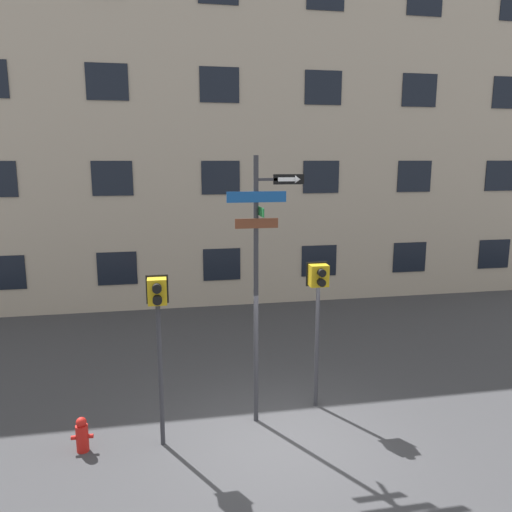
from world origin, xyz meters
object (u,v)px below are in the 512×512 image
object	(u,v)px
street_sign_pole	(259,269)
pedestrian_signal_left	(158,315)
pedestrian_signal_right	(318,294)
fire_hydrant	(82,435)

from	to	relation	value
street_sign_pole	pedestrian_signal_left	world-z (taller)	street_sign_pole
pedestrian_signal_left	pedestrian_signal_right	size ratio (longest dim) A/B	1.02
street_sign_pole	pedestrian_signal_right	distance (m)	1.44
street_sign_pole	fire_hydrant	size ratio (longest dim) A/B	8.04
pedestrian_signal_left	fire_hydrant	bearing A→B (deg)	177.83
pedestrian_signal_right	street_sign_pole	bearing A→B (deg)	-163.44
pedestrian_signal_left	pedestrian_signal_right	world-z (taller)	pedestrian_signal_left
pedestrian_signal_left	fire_hydrant	xyz separation A→B (m)	(-1.36, 0.05, -2.09)
street_sign_pole	pedestrian_signal_left	distance (m)	1.98
street_sign_pole	fire_hydrant	world-z (taller)	street_sign_pole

